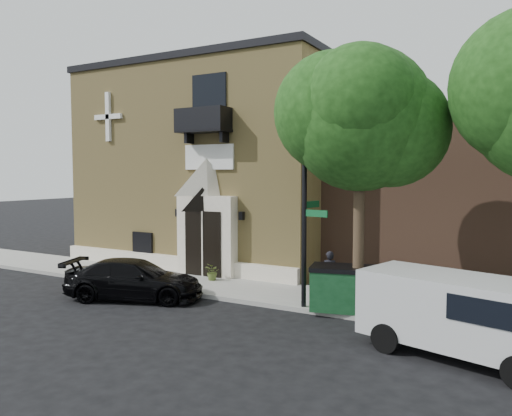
{
  "coord_description": "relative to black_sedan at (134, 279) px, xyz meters",
  "views": [
    {
      "loc": [
        10.45,
        -13.7,
        4.25
      ],
      "look_at": [
        1.68,
        2.0,
        2.99
      ],
      "focal_mm": 35.0,
      "sensor_mm": 36.0,
      "label": 1
    }
  ],
  "objects": [
    {
      "name": "ground",
      "position": [
        1.23,
        1.22,
        -0.67
      ],
      "size": [
        120.0,
        120.0,
        0.0
      ],
      "primitive_type": "plane",
      "color": "black",
      "rests_on": "ground"
    },
    {
      "name": "sidewalk",
      "position": [
        2.23,
        2.72,
        -0.6
      ],
      "size": [
        42.0,
        3.0,
        0.15
      ],
      "primitive_type": "cube",
      "color": "gray",
      "rests_on": "ground"
    },
    {
      "name": "church",
      "position": [
        -1.76,
        9.17,
        3.96
      ],
      "size": [
        12.2,
        11.01,
        9.3
      ],
      "color": "tan",
      "rests_on": "ground"
    },
    {
      "name": "street_tree_left",
      "position": [
        7.25,
        1.56,
        5.19
      ],
      "size": [
        4.97,
        4.38,
        7.77
      ],
      "color": "#38281C",
      "rests_on": "sidewalk"
    },
    {
      "name": "black_sedan",
      "position": [
        0.0,
        0.0,
        0.0
      ],
      "size": [
        5.01,
        3.43,
        1.35
      ],
      "primitive_type": "imported",
      "rotation": [
        0.0,
        0.0,
        1.94
      ],
      "color": "black",
      "rests_on": "ground"
    },
    {
      "name": "cargo_van",
      "position": [
        10.54,
        -0.47,
        0.38
      ],
      "size": [
        4.92,
        2.99,
        1.88
      ],
      "rotation": [
        0.0,
        0.0,
        -0.27
      ],
      "color": "#BABDBF",
      "rests_on": "ground"
    },
    {
      "name": "street_sign",
      "position": [
        5.62,
        1.43,
        2.31
      ],
      "size": [
        0.88,
        0.98,
        5.62
      ],
      "rotation": [
        0.0,
        0.0,
        -0.18
      ],
      "color": "black",
      "rests_on": "sidewalk"
    },
    {
      "name": "fire_hydrant",
      "position": [
        7.51,
        1.83,
        -0.16
      ],
      "size": [
        0.42,
        0.34,
        0.74
      ],
      "color": "#AA0A03",
      "rests_on": "sidewalk"
    },
    {
      "name": "dumpster",
      "position": [
        6.83,
        1.67,
        0.15
      ],
      "size": [
        2.24,
        1.59,
        1.33
      ],
      "rotation": [
        0.0,
        0.0,
        0.24
      ],
      "color": "#0F381A",
      "rests_on": "sidewalk"
    },
    {
      "name": "planter",
      "position": [
        1.03,
        3.19,
        -0.19
      ],
      "size": [
        0.74,
        0.7,
        0.66
      ],
      "primitive_type": "imported",
      "rotation": [
        0.0,
        0.0,
        -0.37
      ],
      "color": "#516329",
      "rests_on": "sidewalk"
    },
    {
      "name": "pedestrian_near",
      "position": [
        5.79,
        3.12,
        0.23
      ],
      "size": [
        0.64,
        0.52,
        1.51
      ],
      "primitive_type": "imported",
      "rotation": [
        0.0,
        0.0,
        3.47
      ],
      "color": "black",
      "rests_on": "sidewalk"
    }
  ]
}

